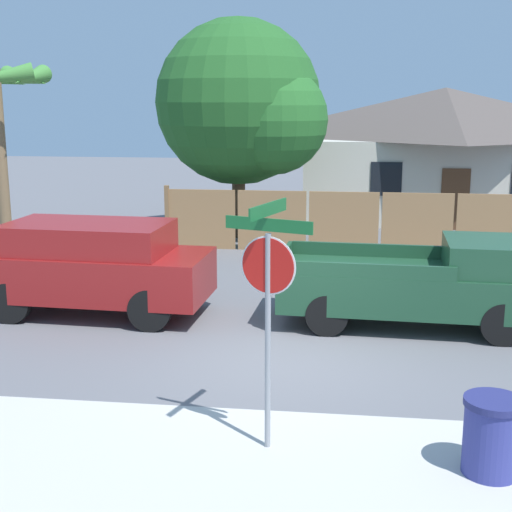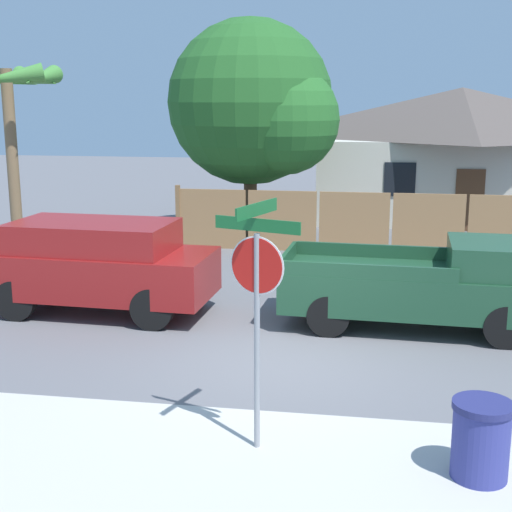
{
  "view_description": "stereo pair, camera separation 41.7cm",
  "coord_description": "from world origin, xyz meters",
  "px_view_note": "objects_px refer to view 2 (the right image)",
  "views": [
    {
      "loc": [
        0.9,
        -11.01,
        4.17
      ],
      "look_at": [
        -0.55,
        0.54,
        1.6
      ],
      "focal_mm": 50.0,
      "sensor_mm": 36.0,
      "label": 1
    },
    {
      "loc": [
        1.31,
        -10.95,
        4.17
      ],
      "look_at": [
        -0.55,
        0.54,
        1.6
      ],
      "focal_mm": 50.0,
      "sensor_mm": 36.0,
      "label": 2
    }
  ],
  "objects_px": {
    "palm_tree": "(8,95)",
    "orange_pickup": "(427,285)",
    "house": "(459,150)",
    "red_suv": "(99,263)",
    "stop_sign": "(257,284)",
    "trash_bin": "(481,440)",
    "oak_tree": "(257,106)"
  },
  "relations": [
    {
      "from": "palm_tree",
      "to": "stop_sign",
      "type": "bearing_deg",
      "value": -48.29
    },
    {
      "from": "house",
      "to": "stop_sign",
      "type": "relative_size",
      "value": 3.53
    },
    {
      "from": "house",
      "to": "stop_sign",
      "type": "bearing_deg",
      "value": -103.01
    },
    {
      "from": "oak_tree",
      "to": "red_suv",
      "type": "bearing_deg",
      "value": -102.76
    },
    {
      "from": "oak_tree",
      "to": "trash_bin",
      "type": "relative_size",
      "value": 7.22
    },
    {
      "from": "house",
      "to": "red_suv",
      "type": "bearing_deg",
      "value": -121.02
    },
    {
      "from": "oak_tree",
      "to": "trash_bin",
      "type": "bearing_deg",
      "value": -70.94
    },
    {
      "from": "palm_tree",
      "to": "trash_bin",
      "type": "height_order",
      "value": "palm_tree"
    },
    {
      "from": "stop_sign",
      "to": "red_suv",
      "type": "bearing_deg",
      "value": 146.46
    },
    {
      "from": "stop_sign",
      "to": "house",
      "type": "bearing_deg",
      "value": 95.39
    },
    {
      "from": "orange_pickup",
      "to": "trash_bin",
      "type": "xyz_separation_m",
      "value": [
        0.22,
        -5.39,
        -0.38
      ]
    },
    {
      "from": "red_suv",
      "to": "palm_tree",
      "type": "bearing_deg",
      "value": 139.78
    },
    {
      "from": "orange_pickup",
      "to": "trash_bin",
      "type": "distance_m",
      "value": 5.41
    },
    {
      "from": "house",
      "to": "red_suv",
      "type": "height_order",
      "value": "house"
    },
    {
      "from": "oak_tree",
      "to": "orange_pickup",
      "type": "xyz_separation_m",
      "value": [
        4.49,
        -8.23,
        -3.13
      ]
    },
    {
      "from": "oak_tree",
      "to": "orange_pickup",
      "type": "height_order",
      "value": "oak_tree"
    },
    {
      "from": "house",
      "to": "palm_tree",
      "type": "distance_m",
      "value": 16.06
    },
    {
      "from": "red_suv",
      "to": "oak_tree",
      "type": "bearing_deg",
      "value": 80.13
    },
    {
      "from": "oak_tree",
      "to": "stop_sign",
      "type": "bearing_deg",
      "value": -80.92
    },
    {
      "from": "house",
      "to": "red_suv",
      "type": "xyz_separation_m",
      "value": [
        -8.38,
        -13.94,
        -1.37
      ]
    },
    {
      "from": "red_suv",
      "to": "orange_pickup",
      "type": "distance_m",
      "value": 6.35
    },
    {
      "from": "house",
      "to": "trash_bin",
      "type": "bearing_deg",
      "value": -95.37
    },
    {
      "from": "red_suv",
      "to": "stop_sign",
      "type": "bearing_deg",
      "value": -49.05
    },
    {
      "from": "red_suv",
      "to": "orange_pickup",
      "type": "relative_size",
      "value": 0.91
    },
    {
      "from": "house",
      "to": "orange_pickup",
      "type": "relative_size",
      "value": 2.14
    },
    {
      "from": "house",
      "to": "trash_bin",
      "type": "xyz_separation_m",
      "value": [
        -1.82,
        -19.34,
        -1.92
      ]
    },
    {
      "from": "palm_tree",
      "to": "orange_pickup",
      "type": "height_order",
      "value": "palm_tree"
    },
    {
      "from": "palm_tree",
      "to": "trash_bin",
      "type": "distance_m",
      "value": 13.58
    },
    {
      "from": "house",
      "to": "oak_tree",
      "type": "relative_size",
      "value": 1.63
    },
    {
      "from": "oak_tree",
      "to": "palm_tree",
      "type": "distance_m",
      "value": 7.28
    },
    {
      "from": "palm_tree",
      "to": "orange_pickup",
      "type": "distance_m",
      "value": 10.71
    },
    {
      "from": "oak_tree",
      "to": "palm_tree",
      "type": "height_order",
      "value": "oak_tree"
    }
  ]
}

